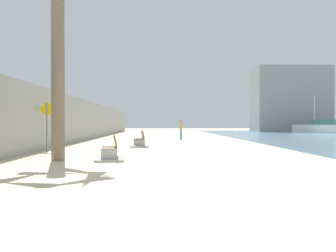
{
  "coord_description": "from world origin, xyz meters",
  "views": [
    {
      "loc": [
        -1.0,
        -10.29,
        1.45
      ],
      "look_at": [
        -0.33,
        15.81,
        1.21
      ],
      "focal_mm": 36.36,
      "sensor_mm": 36.0,
      "label": 1
    }
  ],
  "objects": [
    {
      "name": "person_walking",
      "position": [
        0.85,
        18.72,
        1.0
      ],
      "size": [
        0.26,
        0.51,
        1.71
      ],
      "color": "teal",
      "rests_on": "ground"
    },
    {
      "name": "bench_near",
      "position": [
        -2.94,
        3.17,
        0.23
      ],
      "size": [
        1.35,
        2.22,
        0.98
      ],
      "color": "#9E9E99",
      "rests_on": "ground"
    },
    {
      "name": "bench_far",
      "position": [
        -2.21,
        10.56,
        0.23
      ],
      "size": [
        1.33,
        2.21,
        0.98
      ],
      "color": "#9E9E99",
      "rests_on": "ground"
    },
    {
      "name": "boat_mid_bay",
      "position": [
        21.79,
        38.02,
        0.77
      ],
      "size": [
        5.24,
        6.7,
        5.28
      ],
      "color": "white",
      "rests_on": "water_bay"
    },
    {
      "name": "ground_plane",
      "position": [
        0.0,
        18.0,
        0.0
      ],
      "size": [
        120.0,
        120.0,
        0.0
      ],
      "primitive_type": "plane",
      "color": "beige"
    },
    {
      "name": "harbor_building",
      "position": [
        20.85,
        46.0,
        5.33
      ],
      "size": [
        12.0,
        6.0,
        10.66
      ],
      "primitive_type": "cube",
      "color": "gray",
      "rests_on": "ground"
    },
    {
      "name": "pedestrian_sign",
      "position": [
        -6.67,
        7.01,
        1.6
      ],
      "size": [
        0.85,
        0.08,
        2.56
      ],
      "color": "slate",
      "rests_on": "ground"
    },
    {
      "name": "seawall",
      "position": [
        -7.5,
        18.0,
        1.67
      ],
      "size": [
        0.8,
        64.0,
        3.34
      ],
      "primitive_type": "cube",
      "color": "#9E9E99",
      "rests_on": "ground"
    }
  ]
}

